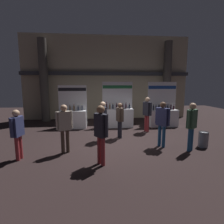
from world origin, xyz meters
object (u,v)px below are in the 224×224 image
visitor_5 (120,118)px  visitor_8 (103,118)px  trash_bin (203,139)px  exhibitor_booth_0 (73,117)px  visitor_3 (162,120)px  visitor_7 (101,130)px  visitor_2 (17,131)px  visitor_4 (65,124)px  exhibitor_booth_2 (163,116)px  exhibitor_booth_1 (118,116)px  visitor_6 (192,123)px  visitor_0 (147,111)px

visitor_5 → visitor_8: (-0.76, -0.27, 0.06)m
trash_bin → exhibitor_booth_0: bearing=146.7°
visitor_3 → visitor_7: (-2.36, -1.31, 0.02)m
visitor_2 → visitor_4: 1.44m
visitor_2 → exhibitor_booth_0: bearing=174.4°
trash_bin → visitor_7: size_ratio=0.33×
visitor_3 → visitor_5: visitor_3 is taller
visitor_5 → exhibitor_booth_2: bearing=-72.7°
visitor_2 → visitor_5: bearing=130.1°
visitor_5 → visitor_7: bearing=142.0°
visitor_2 → visitor_8: visitor_8 is taller
exhibitor_booth_0 → visitor_3: 5.11m
visitor_4 → visitor_7: size_ratio=0.96×
exhibitor_booth_0 → visitor_3: exhibitor_booth_0 is taller
exhibitor_booth_1 → visitor_3: size_ratio=1.46×
exhibitor_booth_0 → visitor_7: size_ratio=1.32×
exhibitor_booth_2 → visitor_3: size_ratio=1.46×
exhibitor_booth_2 → visitor_2: (-6.31, -4.04, 0.34)m
visitor_4 → visitor_8: size_ratio=1.02×
visitor_6 → visitor_0: bearing=69.4°
exhibitor_booth_1 → visitor_0: exhibitor_booth_1 is taller
exhibitor_booth_2 → visitor_0: exhibitor_booth_2 is taller
visitor_5 → exhibitor_booth_1: bearing=-23.6°
exhibitor_booth_0 → exhibitor_booth_1: bearing=0.9°
visitor_8 → visitor_0: bearing=-78.9°
exhibitor_booth_0 → trash_bin: bearing=-33.3°
visitor_0 → visitor_3: size_ratio=1.01×
exhibitor_booth_0 → visitor_4: 3.68m
exhibitor_booth_0 → visitor_6: bearing=-39.6°
visitor_8 → exhibitor_booth_0: bearing=17.9°
exhibitor_booth_2 → visitor_8: (-3.55, -2.29, 0.37)m
visitor_2 → visitor_5: (3.52, 2.02, -0.03)m
visitor_3 → visitor_4: bearing=57.2°
trash_bin → visitor_2: (-6.56, -0.55, 0.66)m
exhibitor_booth_0 → exhibitor_booth_1: 2.54m
exhibitor_booth_2 → visitor_2: 7.50m
exhibitor_booth_1 → visitor_3: 3.67m
exhibitor_booth_1 → visitor_2: 5.56m
visitor_5 → visitor_7: visitor_7 is taller
visitor_8 → trash_bin: bearing=-123.6°
exhibitor_booth_0 → visitor_3: size_ratio=1.35×
visitor_3 → exhibitor_booth_2: bearing=-59.2°
exhibitor_booth_0 → visitor_2: (-1.16, -4.10, 0.36)m
exhibitor_booth_1 → visitor_4: (-2.33, -3.69, 0.38)m
visitor_8 → visitor_2: bearing=106.1°
exhibitor_booth_1 → visitor_7: bearing=-103.1°
visitor_3 → visitor_7: size_ratio=0.98×
exhibitor_booth_2 → visitor_2: exhibitor_booth_2 is taller
trash_bin → visitor_7: (-3.96, -1.14, 0.78)m
exhibitor_booth_1 → visitor_6: (2.14, -3.92, 0.41)m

